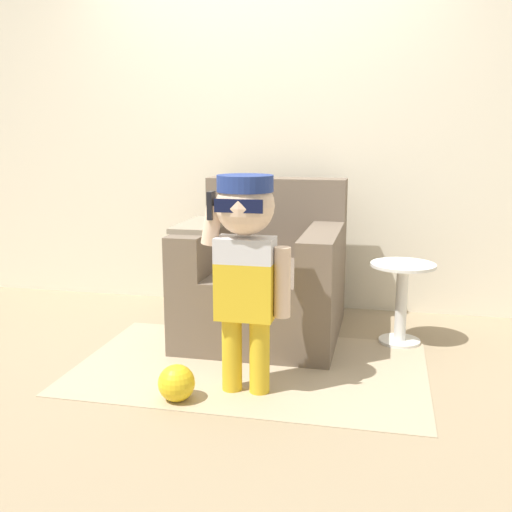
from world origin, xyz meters
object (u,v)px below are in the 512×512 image
side_table (402,295)px  armchair (265,279)px  person_child (246,251)px  toy_ball (177,383)px

side_table → armchair: bearing=177.7°
armchair → person_child: bearing=-84.3°
person_child → toy_ball: (-0.30, -0.17, -0.62)m
toy_ball → person_child: bearing=30.3°
armchair → side_table: armchair is taller
side_table → toy_ball: bearing=-134.8°
armchair → toy_ball: armchair is taller
person_child → side_table: person_child is taller
armchair → toy_ball: (-0.21, -1.08, -0.26)m
toy_ball → side_table: bearing=45.2°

